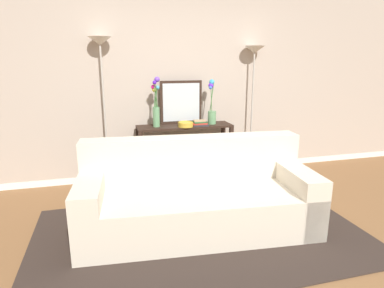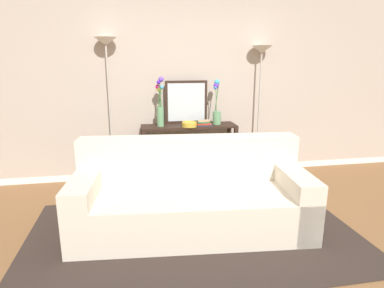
{
  "view_description": "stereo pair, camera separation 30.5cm",
  "coord_description": "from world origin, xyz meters",
  "px_view_note": "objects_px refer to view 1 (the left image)",
  "views": [
    {
      "loc": [
        -1.11,
        -2.41,
        1.64
      ],
      "look_at": [
        -0.15,
        1.12,
        0.7
      ],
      "focal_mm": 30.56,
      "sensor_mm": 36.0,
      "label": 1
    },
    {
      "loc": [
        -0.81,
        -2.47,
        1.64
      ],
      "look_at": [
        -0.15,
        1.12,
        0.7
      ],
      "focal_mm": 30.56,
      "sensor_mm": 36.0,
      "label": 2
    }
  ],
  "objects_px": {
    "couch": "(197,198)",
    "fruit_bowl": "(186,124)",
    "floor_lamp_left": "(102,71)",
    "vase_short_flowers": "(212,108)",
    "book_row_under_console": "(161,178)",
    "book_stack": "(200,123)",
    "vase_tall_flowers": "(156,106)",
    "wall_mirror": "(181,102)",
    "console_table": "(185,143)",
    "floor_lamp_right": "(253,75)"
  },
  "relations": [
    {
      "from": "couch",
      "to": "fruit_bowl",
      "type": "distance_m",
      "value": 1.34
    },
    {
      "from": "floor_lamp_left",
      "to": "fruit_bowl",
      "type": "height_order",
      "value": "floor_lamp_left"
    },
    {
      "from": "vase_short_flowers",
      "to": "book_row_under_console",
      "type": "height_order",
      "value": "vase_short_flowers"
    },
    {
      "from": "book_stack",
      "to": "vase_tall_flowers",
      "type": "bearing_deg",
      "value": 170.24
    },
    {
      "from": "couch",
      "to": "wall_mirror",
      "type": "height_order",
      "value": "wall_mirror"
    },
    {
      "from": "book_stack",
      "to": "wall_mirror",
      "type": "bearing_deg",
      "value": 127.92
    },
    {
      "from": "vase_tall_flowers",
      "to": "book_stack",
      "type": "height_order",
      "value": "vase_tall_flowers"
    },
    {
      "from": "floor_lamp_left",
      "to": "couch",
      "type": "bearing_deg",
      "value": -59.93
    },
    {
      "from": "couch",
      "to": "book_row_under_console",
      "type": "height_order",
      "value": "couch"
    },
    {
      "from": "vase_tall_flowers",
      "to": "fruit_bowl",
      "type": "bearing_deg",
      "value": -16.0
    },
    {
      "from": "console_table",
      "to": "book_stack",
      "type": "distance_m",
      "value": 0.35
    },
    {
      "from": "floor_lamp_right",
      "to": "vase_short_flowers",
      "type": "relative_size",
      "value": 3.04
    },
    {
      "from": "console_table",
      "to": "floor_lamp_left",
      "type": "xyz_separation_m",
      "value": [
        -1.04,
        0.1,
        0.97
      ]
    },
    {
      "from": "couch",
      "to": "floor_lamp_left",
      "type": "bearing_deg",
      "value": 120.07
    },
    {
      "from": "console_table",
      "to": "vase_tall_flowers",
      "type": "xyz_separation_m",
      "value": [
        -0.39,
        -0.0,
        0.53
      ]
    },
    {
      "from": "floor_lamp_left",
      "to": "vase_tall_flowers",
      "type": "relative_size",
      "value": 2.95
    },
    {
      "from": "console_table",
      "to": "book_stack",
      "type": "xyz_separation_m",
      "value": [
        0.18,
        -0.1,
        0.28
      ]
    },
    {
      "from": "couch",
      "to": "book_row_under_console",
      "type": "distance_m",
      "value": 1.36
    },
    {
      "from": "vase_short_flowers",
      "to": "book_stack",
      "type": "height_order",
      "value": "vase_short_flowers"
    },
    {
      "from": "couch",
      "to": "floor_lamp_left",
      "type": "height_order",
      "value": "floor_lamp_left"
    },
    {
      "from": "console_table",
      "to": "floor_lamp_right",
      "type": "bearing_deg",
      "value": 5.73
    },
    {
      "from": "book_row_under_console",
      "to": "couch",
      "type": "bearing_deg",
      "value": -84.05
    },
    {
      "from": "vase_tall_flowers",
      "to": "book_row_under_console",
      "type": "height_order",
      "value": "vase_tall_flowers"
    },
    {
      "from": "floor_lamp_right",
      "to": "wall_mirror",
      "type": "relative_size",
      "value": 3.13
    },
    {
      "from": "couch",
      "to": "book_stack",
      "type": "relative_size",
      "value": 10.31
    },
    {
      "from": "console_table",
      "to": "fruit_bowl",
      "type": "distance_m",
      "value": 0.3
    },
    {
      "from": "couch",
      "to": "wall_mirror",
      "type": "distance_m",
      "value": 1.68
    },
    {
      "from": "couch",
      "to": "console_table",
      "type": "bearing_deg",
      "value": 81.02
    },
    {
      "from": "wall_mirror",
      "to": "vase_tall_flowers",
      "type": "relative_size",
      "value": 0.9
    },
    {
      "from": "book_stack",
      "to": "couch",
      "type": "bearing_deg",
      "value": -107.81
    },
    {
      "from": "wall_mirror",
      "to": "fruit_bowl",
      "type": "distance_m",
      "value": 0.37
    },
    {
      "from": "floor_lamp_left",
      "to": "vase_short_flowers",
      "type": "bearing_deg",
      "value": -3.98
    },
    {
      "from": "couch",
      "to": "vase_short_flowers",
      "type": "height_order",
      "value": "vase_short_flowers"
    },
    {
      "from": "floor_lamp_right",
      "to": "vase_tall_flowers",
      "type": "distance_m",
      "value": 1.47
    },
    {
      "from": "floor_lamp_right",
      "to": "fruit_bowl",
      "type": "relative_size",
      "value": 9.16
    },
    {
      "from": "wall_mirror",
      "to": "vase_short_flowers",
      "type": "height_order",
      "value": "vase_short_flowers"
    },
    {
      "from": "couch",
      "to": "book_stack",
      "type": "bearing_deg",
      "value": 72.19
    },
    {
      "from": "book_stack",
      "to": "book_row_under_console",
      "type": "distance_m",
      "value": 0.94
    },
    {
      "from": "couch",
      "to": "fruit_bowl",
      "type": "xyz_separation_m",
      "value": [
        0.2,
        1.22,
        0.51
      ]
    },
    {
      "from": "book_stack",
      "to": "console_table",
      "type": "bearing_deg",
      "value": 151.08
    },
    {
      "from": "couch",
      "to": "vase_tall_flowers",
      "type": "bearing_deg",
      "value": 97.56
    },
    {
      "from": "wall_mirror",
      "to": "vase_tall_flowers",
      "type": "distance_m",
      "value": 0.41
    },
    {
      "from": "floor_lamp_left",
      "to": "console_table",
      "type": "bearing_deg",
      "value": -5.7
    },
    {
      "from": "fruit_bowl",
      "to": "book_stack",
      "type": "relative_size",
      "value": 0.89
    },
    {
      "from": "vase_short_flowers",
      "to": "wall_mirror",
      "type": "bearing_deg",
      "value": 160.06
    },
    {
      "from": "floor_lamp_left",
      "to": "book_stack",
      "type": "relative_size",
      "value": 8.55
    },
    {
      "from": "book_row_under_console",
      "to": "fruit_bowl",
      "type": "bearing_deg",
      "value": -18.25
    },
    {
      "from": "floor_lamp_left",
      "to": "book_stack",
      "type": "distance_m",
      "value": 1.42
    },
    {
      "from": "floor_lamp_left",
      "to": "wall_mirror",
      "type": "height_order",
      "value": "floor_lamp_left"
    },
    {
      "from": "console_table",
      "to": "couch",
      "type": "bearing_deg",
      "value": -98.98
    }
  ]
}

